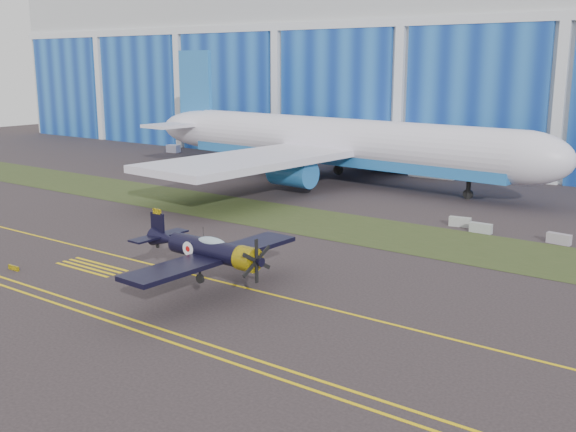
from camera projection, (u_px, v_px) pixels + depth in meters
The scene contains 14 objects.
ground at pixel (353, 284), 46.62m from camera, with size 260.00×260.00×0.00m, color #362D2F.
grass_median at pixel (437, 242), 57.64m from camera, with size 260.00×10.00×0.02m, color #475128.
taxiway_centreline at pixel (313, 304), 42.68m from camera, with size 200.00×0.20×0.02m, color yellow.
edge_line_near at pixel (211, 356), 35.20m from camera, with size 80.00×0.20×0.02m, color yellow.
edge_line_far at pixel (224, 349), 35.98m from camera, with size 80.00×0.20×0.02m, color yellow.
hold_short_ladder at pixel (91, 267), 50.59m from camera, with size 6.00×2.40×0.02m, color yellow, non-canonical shape.
guard_board_left at pixel (14, 268), 49.78m from camera, with size 1.20×0.15×0.35m, color yellow.
warbird at pixel (207, 249), 44.12m from camera, with size 12.05×14.31×4.10m.
jetliner at pixel (338, 90), 85.03m from camera, with size 70.75×61.44×23.23m.
shipping_container at pixel (434, 167), 90.40m from camera, with size 6.38×2.55×2.76m, color white.
cart at pixel (173, 149), 115.75m from camera, with size 2.17×1.30×1.30m, color silver.
barrier_a at pixel (460, 222), 63.06m from camera, with size 2.00×0.60×0.90m, color #9A9D98.
barrier_b at pixel (481, 228), 60.67m from camera, with size 2.00×0.60×0.90m, color #989B9B.
barrier_c at pixel (559, 239), 56.97m from camera, with size 2.00×0.60×0.90m, color gray.
Camera 1 is at (22.55, -38.53, 14.92)m, focal length 42.00 mm.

